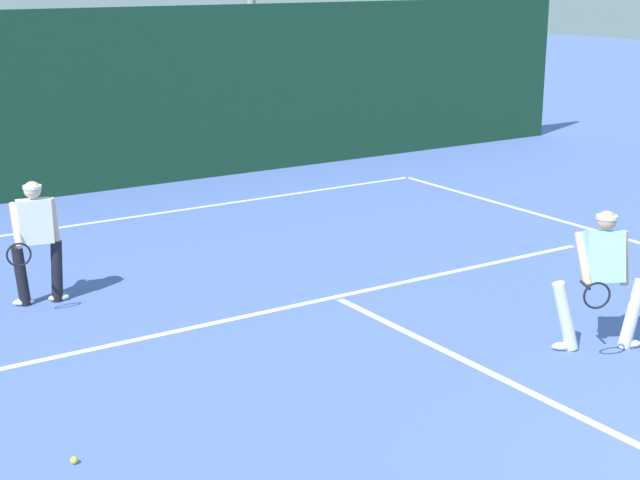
{
  "coord_description": "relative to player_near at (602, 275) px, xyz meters",
  "views": [
    {
      "loc": [
        -6.67,
        -3.35,
        4.1
      ],
      "look_at": [
        -0.62,
        5.91,
        1.0
      ],
      "focal_mm": 54.96,
      "sensor_mm": 36.0,
      "label": 1
    }
  ],
  "objects": [
    {
      "name": "court_line_service",
      "position": [
        -1.44,
        3.05,
        -0.86
      ],
      "size": [
        8.72,
        0.1,
        0.01
      ],
      "primitive_type": "cube",
      "color": "white",
      "rests_on": "ground_plane"
    },
    {
      "name": "back_fence_windscreen",
      "position": [
        -1.44,
        10.61,
        0.82
      ],
      "size": [
        22.59,
        0.12,
        3.38
      ],
      "primitive_type": "cube",
      "color": "#153A26",
      "rests_on": "ground_plane"
    },
    {
      "name": "player_far",
      "position": [
        -4.68,
        4.89,
        -0.01
      ],
      "size": [
        0.88,
        0.85,
        1.57
      ],
      "rotation": [
        0.0,
        0.0,
        2.96
      ],
      "color": "black",
      "rests_on": "ground_plane"
    },
    {
      "name": "court_line_baseline_far",
      "position": [
        -1.44,
        8.38,
        -0.86
      ],
      "size": [
        10.69,
        0.1,
        0.01
      ],
      "primitive_type": "cube",
      "color": "white",
      "rests_on": "ground_plane"
    },
    {
      "name": "court_line_centre",
      "position": [
        -1.44,
        -0.26,
        -0.86
      ],
      "size": [
        0.1,
        6.4,
        0.01
      ],
      "primitive_type": "cube",
      "color": "white",
      "rests_on": "ground_plane"
    },
    {
      "name": "player_near",
      "position": [
        0.0,
        0.0,
        0.0
      ],
      "size": [
        1.15,
        0.8,
        1.59
      ],
      "rotation": [
        0.0,
        0.0,
        2.65
      ],
      "color": "silver",
      "rests_on": "ground_plane"
    },
    {
      "name": "tennis_ball",
      "position": [
        -5.75,
        0.65,
        -0.83
      ],
      "size": [
        0.07,
        0.07,
        0.07
      ],
      "primitive_type": "sphere",
      "color": "#D1E033",
      "rests_on": "ground_plane"
    }
  ]
}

